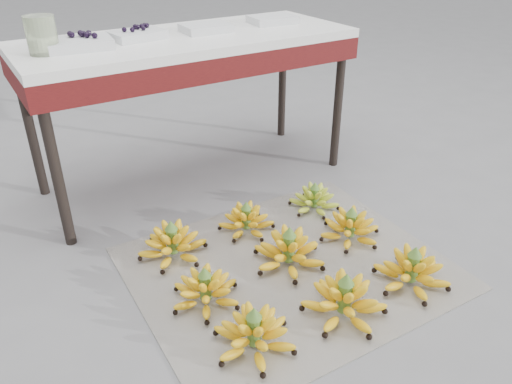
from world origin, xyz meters
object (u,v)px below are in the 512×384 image
bunch_front_right (412,271)px  bunch_mid_right (350,228)px  bunch_mid_left (206,290)px  bunch_front_center (344,301)px  newspaper_mat (289,268)px  bunch_front_left (254,334)px  bunch_back_right (314,200)px  tray_left (138,34)px  tray_right (206,28)px  bunch_back_left (173,244)px  tray_far_right (273,19)px  tray_far_left (80,43)px  bunch_back_center (246,221)px  glass_jar (42,35)px  vendor_table (189,53)px  bunch_mid_center (289,252)px

bunch_front_right → bunch_mid_right: bunch_front_right is taller
bunch_mid_left → bunch_front_center: bearing=-27.8°
newspaper_mat → bunch_mid_left: (-0.39, -0.01, 0.06)m
bunch_front_left → bunch_mid_left: (-0.04, 0.29, -0.00)m
bunch_back_right → tray_left: 1.16m
tray_right → bunch_back_left: bearing=-129.8°
tray_left → tray_far_right: tray_left is taller
tray_far_left → tray_right: 0.63m
bunch_mid_right → bunch_back_center: (-0.36, 0.31, -0.00)m
bunch_mid_left → bunch_back_center: bunch_mid_left is taller
tray_far_left → glass_jar: (-0.15, -0.02, 0.05)m
bunch_mid_left → tray_far_left: (-0.09, 0.95, 0.75)m
bunch_front_center → tray_far_right: 1.61m
bunch_front_right → bunch_back_center: 0.77m
bunch_front_center → bunch_mid_right: bunch_front_center is taller
bunch_front_right → tray_left: size_ratio=1.22×
bunch_front_right → newspaper_mat: bearing=140.2°
vendor_table → bunch_back_center: bearing=-94.2°
bunch_back_center → tray_right: bearing=54.5°
bunch_back_left → tray_far_left: bearing=79.6°
bunch_back_center → vendor_table: 0.89m
bunch_back_right → glass_jar: (-1.02, 0.60, 0.81)m
bunch_front_left → bunch_back_center: (0.35, 0.63, -0.01)m
newspaper_mat → glass_jar: size_ratio=8.03×
bunch_mid_center → tray_right: (0.14, 0.95, 0.74)m
glass_jar → tray_right: bearing=3.3°
bunch_front_left → tray_right: bearing=61.6°
bunch_front_center → bunch_back_left: size_ratio=0.83×
bunch_mid_center → tray_left: 1.24m
bunch_mid_left → tray_right: 1.34m
bunch_mid_right → bunch_mid_center: bearing=166.7°
bunch_mid_left → bunch_mid_right: size_ratio=0.95×
bunch_front_center → bunch_back_center: bunch_front_center is taller
bunch_mid_left → bunch_mid_center: (0.40, 0.03, 0.01)m
tray_far_right → glass_jar: size_ratio=1.67×
tray_far_right → bunch_back_right: bearing=-105.0°
tray_right → bunch_mid_center: bearing=-98.3°
bunch_mid_left → bunch_mid_right: (0.75, 0.04, 0.00)m
bunch_front_right → tray_far_right: 1.53m
bunch_back_left → glass_jar: bearing=93.4°
bunch_front_center → glass_jar: bearing=116.5°
bunch_back_left → tray_far_left: (-0.11, 0.61, 0.74)m
bunch_back_left → tray_left: (0.18, 0.66, 0.74)m
newspaper_mat → tray_far_right: tray_far_right is taller
bunch_mid_center → tray_left: tray_left is taller
bunch_front_center → tray_far_right: bearing=66.8°
bunch_front_left → bunch_mid_left: size_ratio=1.00×
bunch_front_right → glass_jar: (-0.98, 1.27, 0.80)m
bunch_mid_left → vendor_table: bearing=77.5°
bunch_back_center → tray_right: size_ratio=1.36×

